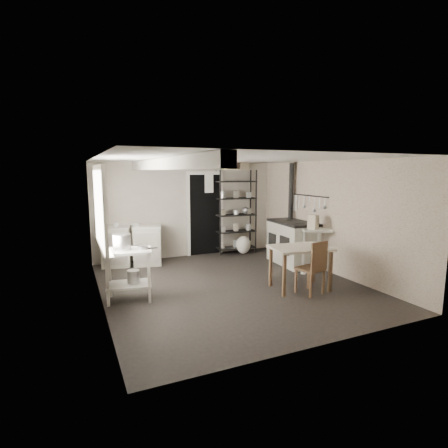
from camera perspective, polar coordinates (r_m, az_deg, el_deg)
name	(u,v)px	position (r m, az deg, el deg)	size (l,w,h in m)	color
floor	(231,285)	(6.56, 1.09, -9.91)	(5.00, 5.00, 0.00)	black
ceiling	(231,159)	(6.22, 1.15, 10.61)	(5.00, 5.00, 0.00)	silver
wall_back	(187,210)	(8.60, -6.00, 2.34)	(4.50, 0.02, 2.30)	#BCB2A0
wall_front	(323,253)	(4.20, 15.82, -4.57)	(4.50, 0.02, 2.30)	#BCB2A0
wall_left	(99,232)	(5.72, -19.75, -1.30)	(0.02, 5.00, 2.30)	#BCB2A0
wall_right	(329,217)	(7.52, 16.83, 1.11)	(0.02, 5.00, 2.30)	#BCB2A0
window	(99,208)	(5.87, -19.79, 2.40)	(0.12, 1.76, 1.28)	white
doorway	(205,215)	(8.74, -3.11, 1.48)	(0.96, 0.10, 2.08)	white
ceiling_beam	(164,164)	(5.81, -9.78, 9.64)	(0.18, 5.00, 0.18)	white
wallpaper_panel	(329,217)	(7.51, 16.77, 1.11)	(0.01, 5.00, 2.30)	beige
utensil_rail	(309,196)	(7.90, 13.78, 4.50)	(0.06, 1.20, 0.44)	silver
prep_table	(129,276)	(5.92, -15.25, -8.22)	(0.74, 0.53, 0.84)	white
stockpot	(122,244)	(5.82, -16.31, -3.08)	(0.28, 0.28, 0.30)	silver
saucepan	(143,249)	(5.77, -13.13, -3.97)	(0.17, 0.17, 0.09)	silver
bucket	(133,277)	(5.93, -14.58, -8.32)	(0.20, 0.20, 0.22)	silver
base_cabinets	(132,245)	(8.07, -14.80, -3.28)	(1.34, 0.57, 0.88)	beige
mixing_bowl	(135,223)	(7.95, -14.32, 0.19)	(0.29, 0.29, 0.07)	white
counter_cup	(116,224)	(7.86, -17.22, 0.08)	(0.12, 0.12, 0.10)	white
shelf_rack	(236,216)	(8.90, 1.95, 1.30)	(1.00, 0.39, 2.11)	black
shelf_jar	(223,200)	(8.71, -0.17, 3.88)	(0.08, 0.08, 0.18)	white
storage_box_a	(229,174)	(8.68, 0.86, 8.13)	(0.29, 0.26, 0.20)	beige
storage_box_b	(241,175)	(8.93, 2.77, 8.01)	(0.30, 0.28, 0.19)	beige
stove	(292,245)	(8.05, 11.12, -3.32)	(0.68, 1.24, 0.97)	beige
stovepipe	(291,193)	(8.33, 10.88, 5.07)	(0.11, 0.11, 1.47)	black
side_ledge	(317,252)	(7.44, 14.89, -4.51)	(0.59, 0.32, 0.91)	white
oats_box	(313,224)	(7.33, 14.32, -0.07)	(0.12, 0.20, 0.30)	beige
work_table	(300,268)	(6.38, 12.27, -7.07)	(1.01, 0.71, 0.77)	beige
table_cup	(314,245)	(6.27, 14.50, -3.42)	(0.10, 0.10, 0.09)	white
chair	(310,266)	(6.17, 13.89, -6.65)	(0.38, 0.40, 0.93)	brown
flour_sack	(243,244)	(8.92, 3.19, -3.33)	(0.37, 0.32, 0.45)	white
floor_crock	(303,270)	(7.40, 12.83, -7.36)	(0.11, 0.11, 0.14)	white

